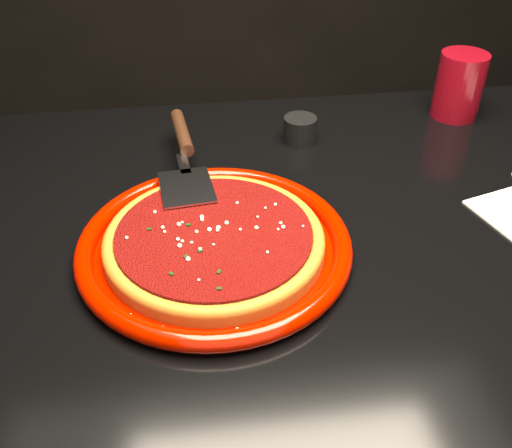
{
  "coord_description": "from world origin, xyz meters",
  "views": [
    {
      "loc": [
        -0.21,
        -0.66,
        1.25
      ],
      "look_at": [
        -0.12,
        -0.04,
        0.77
      ],
      "focal_mm": 40.0,
      "sensor_mm": 36.0,
      "label": 1
    }
  ],
  "objects_px": {
    "table": "(319,374)",
    "cup": "(459,86)",
    "pizza_server": "(185,155)",
    "ramekin": "(300,129)",
    "plate": "(215,245)"
  },
  "relations": [
    {
      "from": "table",
      "to": "cup",
      "type": "bearing_deg",
      "value": 43.11
    },
    {
      "from": "pizza_server",
      "to": "cup",
      "type": "bearing_deg",
      "value": 11.34
    },
    {
      "from": "ramekin",
      "to": "table",
      "type": "bearing_deg",
      "value": -87.38
    },
    {
      "from": "pizza_server",
      "to": "ramekin",
      "type": "xyz_separation_m",
      "value": [
        0.2,
        0.1,
        -0.02
      ]
    },
    {
      "from": "table",
      "to": "cup",
      "type": "distance_m",
      "value": 0.6
    },
    {
      "from": "plate",
      "to": "ramekin",
      "type": "relative_size",
      "value": 6.33
    },
    {
      "from": "ramekin",
      "to": "pizza_server",
      "type": "bearing_deg",
      "value": -153.25
    },
    {
      "from": "table",
      "to": "pizza_server",
      "type": "xyz_separation_m",
      "value": [
        -0.21,
        0.12,
        0.42
      ]
    },
    {
      "from": "table",
      "to": "plate",
      "type": "xyz_separation_m",
      "value": [
        -0.18,
        -0.07,
        0.39
      ]
    },
    {
      "from": "plate",
      "to": "ramekin",
      "type": "distance_m",
      "value": 0.34
    },
    {
      "from": "table",
      "to": "pizza_server",
      "type": "relative_size",
      "value": 3.74
    },
    {
      "from": "pizza_server",
      "to": "ramekin",
      "type": "distance_m",
      "value": 0.23
    },
    {
      "from": "cup",
      "to": "ramekin",
      "type": "distance_m",
      "value": 0.32
    },
    {
      "from": "plate",
      "to": "pizza_server",
      "type": "relative_size",
      "value": 1.14
    },
    {
      "from": "plate",
      "to": "ramekin",
      "type": "bearing_deg",
      "value": 59.2
    }
  ]
}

